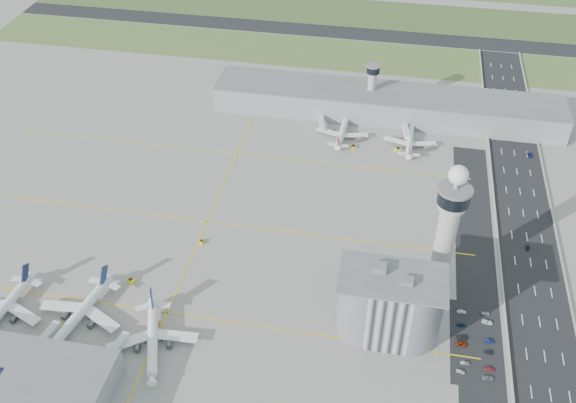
% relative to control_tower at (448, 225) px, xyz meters
% --- Properties ---
extents(ground, '(1000.00, 1000.00, 0.00)m').
position_rel_control_tower_xyz_m(ground, '(-72.00, -8.00, -35.04)').
color(ground, '#9A9890').
extents(grass_strip_0, '(480.00, 50.00, 0.08)m').
position_rel_control_tower_xyz_m(grass_strip_0, '(-92.00, 217.00, -35.00)').
color(grass_strip_0, '#4C6932').
rests_on(grass_strip_0, ground).
extents(grass_strip_1, '(480.00, 60.00, 0.08)m').
position_rel_control_tower_xyz_m(grass_strip_1, '(-92.00, 292.00, -35.00)').
color(grass_strip_1, '#3F5528').
rests_on(grass_strip_1, ground).
extents(runway, '(480.00, 22.00, 0.10)m').
position_rel_control_tower_xyz_m(runway, '(-92.00, 254.00, -34.98)').
color(runway, black).
rests_on(runway, ground).
extents(highway, '(28.00, 500.00, 0.10)m').
position_rel_control_tower_xyz_m(highway, '(43.00, -8.00, -34.99)').
color(highway, black).
rests_on(highway, ground).
extents(barrier_left, '(0.60, 500.00, 1.20)m').
position_rel_control_tower_xyz_m(barrier_left, '(29.00, -8.00, -34.44)').
color(barrier_left, '#9E9E99').
rests_on(barrier_left, ground).
extents(barrier_right, '(0.60, 500.00, 1.20)m').
position_rel_control_tower_xyz_m(barrier_right, '(57.00, -8.00, -34.44)').
color(barrier_right, '#9E9E99').
rests_on(barrier_right, ground).
extents(landside_road, '(18.00, 260.00, 0.08)m').
position_rel_control_tower_xyz_m(landside_road, '(18.00, -18.00, -35.00)').
color(landside_road, black).
rests_on(landside_road, ground).
extents(parking_lot, '(20.00, 44.00, 0.10)m').
position_rel_control_tower_xyz_m(parking_lot, '(16.00, -30.00, -34.99)').
color(parking_lot, black).
rests_on(parking_lot, ground).
extents(taxiway_line_h_0, '(260.00, 0.60, 0.01)m').
position_rel_control_tower_xyz_m(taxiway_line_h_0, '(-112.00, -38.00, -35.04)').
color(taxiway_line_h_0, yellow).
rests_on(taxiway_line_h_0, ground).
extents(taxiway_line_h_1, '(260.00, 0.60, 0.01)m').
position_rel_control_tower_xyz_m(taxiway_line_h_1, '(-112.00, 22.00, -35.04)').
color(taxiway_line_h_1, yellow).
rests_on(taxiway_line_h_1, ground).
extents(taxiway_line_h_2, '(260.00, 0.60, 0.01)m').
position_rel_control_tower_xyz_m(taxiway_line_h_2, '(-112.00, 82.00, -35.04)').
color(taxiway_line_h_2, yellow).
rests_on(taxiway_line_h_2, ground).
extents(taxiway_line_v, '(0.60, 260.00, 0.01)m').
position_rel_control_tower_xyz_m(taxiway_line_v, '(-112.00, 22.00, -35.04)').
color(taxiway_line_v, yellow).
rests_on(taxiway_line_v, ground).
extents(control_tower, '(14.00, 14.00, 64.50)m').
position_rel_control_tower_xyz_m(control_tower, '(0.00, 0.00, 0.00)').
color(control_tower, '#ADAAA5').
rests_on(control_tower, ground).
extents(secondary_tower, '(8.60, 8.60, 31.90)m').
position_rel_control_tower_xyz_m(secondary_tower, '(-42.00, 142.00, -16.24)').
color(secondary_tower, '#ADAAA5').
rests_on(secondary_tower, ground).
extents(admin_building, '(42.00, 24.00, 33.50)m').
position_rel_control_tower_xyz_m(admin_building, '(-20.01, -30.00, -19.74)').
color(admin_building, '#B2B2B7').
rests_on(admin_building, ground).
extents(terminal_pier, '(210.00, 32.00, 15.80)m').
position_rel_control_tower_xyz_m(terminal_pier, '(-32.00, 140.00, -27.14)').
color(terminal_pier, gray).
rests_on(terminal_pier, ground).
extents(airplane_near_a, '(40.48, 46.13, 11.89)m').
position_rel_control_tower_xyz_m(airplane_near_a, '(-179.22, -52.78, -29.09)').
color(airplane_near_a, white).
rests_on(airplane_near_a, ground).
extents(airplane_near_b, '(45.69, 51.06, 12.54)m').
position_rel_control_tower_xyz_m(airplane_near_b, '(-146.41, -48.77, -28.77)').
color(airplane_near_b, white).
rests_on(airplane_near_b, ground).
extents(airplane_near_c, '(49.22, 53.21, 12.16)m').
position_rel_control_tower_xyz_m(airplane_near_c, '(-111.48, -56.13, -28.96)').
color(airplane_near_c, white).
rests_on(airplane_near_c, ground).
extents(airplane_far_a, '(32.41, 37.60, 10.15)m').
position_rel_control_tower_xyz_m(airplane_far_a, '(-55.46, 111.98, -29.97)').
color(airplane_far_a, white).
rests_on(airplane_far_a, ground).
extents(airplane_far_b, '(31.29, 36.64, 10.13)m').
position_rel_control_tower_xyz_m(airplane_far_b, '(-15.99, 110.17, -29.98)').
color(airplane_far_b, white).
rests_on(airplane_far_b, ground).
extents(jet_bridge_near_1, '(5.39, 14.31, 5.70)m').
position_rel_control_tower_xyz_m(jet_bridge_near_1, '(-155.00, -69.00, -32.19)').
color(jet_bridge_near_1, silver).
rests_on(jet_bridge_near_1, ground).
extents(jet_bridge_near_2, '(5.39, 14.31, 5.70)m').
position_rel_control_tower_xyz_m(jet_bridge_near_2, '(-125.00, -69.00, -32.19)').
color(jet_bridge_near_2, silver).
rests_on(jet_bridge_near_2, ground).
extents(jet_bridge_far_0, '(5.39, 14.31, 5.70)m').
position_rel_control_tower_xyz_m(jet_bridge_far_0, '(-70.00, 124.00, -32.19)').
color(jet_bridge_far_0, silver).
rests_on(jet_bridge_far_0, ground).
extents(jet_bridge_far_1, '(5.39, 14.31, 5.70)m').
position_rel_control_tower_xyz_m(jet_bridge_far_1, '(-20.00, 124.00, -32.19)').
color(jet_bridge_far_1, silver).
rests_on(jet_bridge_far_1, ground).
extents(tug_0, '(3.88, 3.81, 1.87)m').
position_rel_control_tower_xyz_m(tug_0, '(-153.32, -53.71, -34.10)').
color(tug_0, '#FBEB0B').
rests_on(tug_0, ground).
extents(tug_1, '(4.02, 3.52, 1.95)m').
position_rel_control_tower_xyz_m(tug_1, '(-133.89, -23.86, -34.06)').
color(tug_1, yellow).
rests_on(tug_1, ground).
extents(tug_2, '(3.48, 4.20, 2.10)m').
position_rel_control_tower_xyz_m(tug_2, '(-114.63, -46.15, -33.99)').
color(tug_2, orange).
rests_on(tug_2, ground).
extents(tug_3, '(2.18, 2.94, 1.60)m').
position_rel_control_tower_xyz_m(tug_3, '(-110.14, 6.76, -34.24)').
color(tug_3, yellow).
rests_on(tug_3, ground).
extents(tug_4, '(2.83, 3.56, 1.83)m').
position_rel_control_tower_xyz_m(tug_4, '(-47.64, 100.39, -34.13)').
color(tug_4, '#F5A429').
rests_on(tug_4, ground).
extents(tug_5, '(4.39, 4.04, 2.10)m').
position_rel_control_tower_xyz_m(tug_5, '(-22.32, 102.20, -33.99)').
color(tug_5, yellow).
rests_on(tug_5, ground).
extents(car_lot_0, '(3.64, 1.95, 1.18)m').
position_rel_control_tower_xyz_m(car_lot_0, '(9.83, -45.88, -34.45)').
color(car_lot_0, silver).
rests_on(car_lot_0, ground).
extents(car_lot_1, '(3.54, 1.68, 1.12)m').
position_rel_control_tower_xyz_m(car_lot_1, '(11.63, -41.52, -34.48)').
color(car_lot_1, gray).
rests_on(car_lot_1, ground).
extents(car_lot_2, '(4.46, 2.20, 1.22)m').
position_rel_control_tower_xyz_m(car_lot_2, '(10.49, -32.22, -34.43)').
color(car_lot_2, '#96250A').
rests_on(car_lot_2, ground).
extents(car_lot_3, '(4.66, 2.26, 1.31)m').
position_rel_control_tower_xyz_m(car_lot_3, '(10.97, -28.76, -34.39)').
color(car_lot_3, '#24252B').
rests_on(car_lot_3, ground).
extents(car_lot_4, '(3.91, 1.91, 1.28)m').
position_rel_control_tower_xyz_m(car_lot_4, '(10.75, -22.01, -34.40)').
color(car_lot_4, navy).
rests_on(car_lot_4, ground).
extents(car_lot_5, '(3.95, 1.70, 1.27)m').
position_rel_control_tower_xyz_m(car_lot_5, '(10.85, -14.99, -34.41)').
color(car_lot_5, '#ADABC0').
rests_on(car_lot_5, ground).
extents(car_lot_6, '(4.81, 2.61, 1.28)m').
position_rel_control_tower_xyz_m(car_lot_6, '(20.15, -47.15, -34.40)').
color(car_lot_6, slate).
rests_on(car_lot_6, ground).
extents(car_lot_7, '(4.10, 2.01, 1.15)m').
position_rel_control_tower_xyz_m(car_lot_7, '(20.95, -42.59, -34.47)').
color(car_lot_7, maroon).
rests_on(car_lot_7, ground).
extents(car_lot_8, '(3.54, 1.60, 1.18)m').
position_rel_control_tower_xyz_m(car_lot_8, '(21.06, -34.33, -34.45)').
color(car_lot_8, '#23242A').
rests_on(car_lot_8, ground).
extents(car_lot_9, '(3.82, 1.51, 1.24)m').
position_rel_control_tower_xyz_m(car_lot_9, '(21.48, -28.69, -34.42)').
color(car_lot_9, navy).
rests_on(car_lot_9, ground).
extents(car_lot_10, '(4.78, 2.72, 1.26)m').
position_rel_control_tower_xyz_m(car_lot_10, '(21.31, -18.66, -34.41)').
color(car_lot_10, white).
rests_on(car_lot_10, ground).
extents(car_lot_11, '(3.96, 1.98, 1.10)m').
position_rel_control_tower_xyz_m(car_lot_11, '(20.79, -13.92, -34.49)').
color(car_lot_11, '#A5A5B0').
rests_on(car_lot_11, ground).
extents(car_hw_1, '(1.90, 3.92, 1.24)m').
position_rel_control_tower_xyz_m(car_hw_1, '(42.50, 31.56, -34.42)').
color(car_hw_1, black).
rests_on(car_hw_1, ground).
extents(car_hw_2, '(2.67, 4.74, 1.25)m').
position_rel_control_tower_xyz_m(car_hw_2, '(51.17, 110.49, -34.42)').
color(car_hw_2, navy).
rests_on(car_hw_2, ground).
extents(car_hw_4, '(1.99, 3.73, 1.21)m').
position_rel_control_tower_xyz_m(car_hw_4, '(36.25, 171.48, -34.44)').
color(car_hw_4, gray).
rests_on(car_hw_4, ground).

